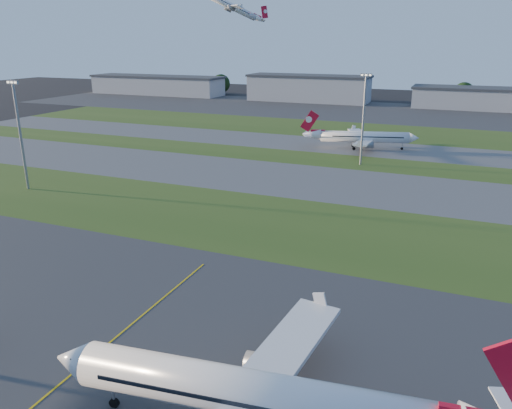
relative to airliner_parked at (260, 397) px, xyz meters
The scene contains 21 objects.
ground 27.70m from the airliner_parked, behind, with size 700.00×700.00×0.00m, color black.
apron_near 27.70m from the airliner_parked, behind, with size 300.00×70.00×0.01m, color #333335.
grass_strip_a 59.61m from the airliner_parked, 117.35° to the left, with size 300.00×34.00×0.01m, color #334F1A.
taxiway_a 90.14m from the airliner_parked, 107.66° to the left, with size 300.00×32.00×0.01m, color #515154.
grass_strip_b 114.19m from the airliner_parked, 103.85° to the left, with size 300.00×18.00×0.01m, color #334F1A.
taxiway_b 135.64m from the airliner_parked, 101.62° to the left, with size 300.00×26.00×0.01m, color #515154.
grass_strip_c 168.08m from the airliner_parked, 99.35° to the left, with size 300.00×40.00×0.01m, color #334F1A.
apron_far 227.48m from the airliner_parked, 96.90° to the left, with size 400.00×80.00×0.01m, color #333335.
yellow_line 22.78m from the airliner_parked, behind, with size 0.25×60.00×0.02m, color gold.
airliner_parked is the anchor object (origin of this frame).
airliner_taxiing 132.26m from the airliner_parked, 96.95° to the left, with size 34.98×29.37×11.16m.
airliner_departing 253.59m from the airliner_parked, 115.44° to the left, with size 29.57×25.67×10.83m.
light_mast_west 98.32m from the airliner_parked, 147.33° to the left, with size 3.20×0.70×25.80m.
light_mast_centre 109.96m from the airliner_parked, 96.45° to the left, with size 3.20×0.70×25.80m.
hangar_far_west 311.24m from the airliner_parked, 124.73° to the left, with size 91.80×23.00×12.20m.
hangar_west 265.83m from the airliner_parked, 105.78° to the left, with size 71.40×23.00×15.20m.
hangar_east 257.29m from the airliner_parked, 83.82° to the left, with size 81.60×23.00×11.20m.
tree_far_west 345.65m from the airliner_parked, 128.95° to the left, with size 11.00×11.00×12.00m.
tree_west 303.62m from the airliner_parked, 116.89° to the left, with size 12.10×12.10×13.20m.
tree_mid_west 270.95m from the airliner_parked, 100.06° to the left, with size 9.90×9.90×10.80m.
tree_mid_east 270.10m from the airliner_parked, 87.31° to the left, with size 11.55×11.55×12.60m.
Camera 1 is at (40.90, -34.69, 34.55)m, focal length 35.00 mm.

